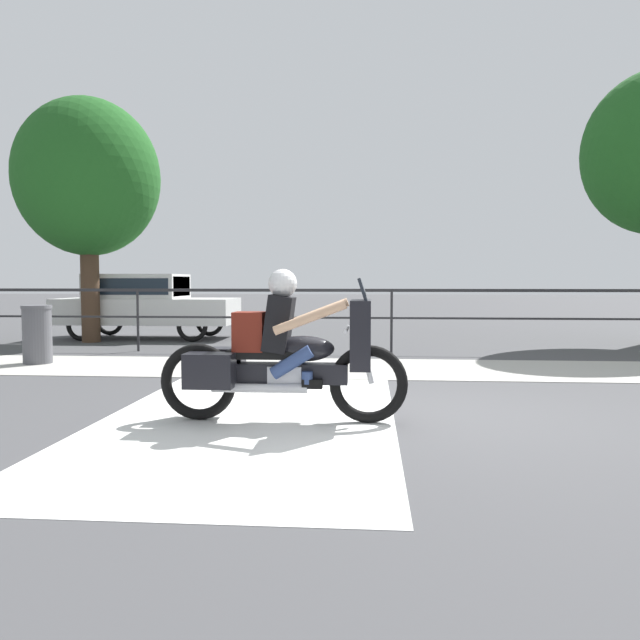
# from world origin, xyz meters

# --- Properties ---
(ground_plane) EXTENTS (120.00, 120.00, 0.00)m
(ground_plane) POSITION_xyz_m (0.00, 0.00, 0.00)
(ground_plane) COLOR #424244
(sidewalk_band) EXTENTS (44.00, 2.40, 0.01)m
(sidewalk_band) POSITION_xyz_m (0.00, 3.40, 0.01)
(sidewalk_band) COLOR #A8A59E
(sidewalk_band) RESTS_ON ground
(crosswalk_band) EXTENTS (2.99, 6.00, 0.01)m
(crosswalk_band) POSITION_xyz_m (-1.66, -0.20, 0.00)
(crosswalk_band) COLOR silver
(crosswalk_band) RESTS_ON ground
(fence_railing) EXTENTS (36.00, 0.05, 1.27)m
(fence_railing) POSITION_xyz_m (0.00, 5.54, 1.00)
(fence_railing) COLOR #232326
(fence_railing) RESTS_ON ground
(motorcycle) EXTENTS (2.52, 0.76, 1.54)m
(motorcycle) POSITION_xyz_m (-1.29, -0.50, 0.69)
(motorcycle) COLOR black
(motorcycle) RESTS_ON ground
(parked_car) EXTENTS (4.32, 1.73, 1.59)m
(parked_car) POSITION_xyz_m (-6.00, 8.33, 0.92)
(parked_car) COLOR silver
(parked_car) RESTS_ON ground
(trash_bin) EXTENTS (0.50, 0.50, 1.01)m
(trash_bin) POSITION_xyz_m (-6.11, 3.53, 0.51)
(trash_bin) COLOR #515156
(trash_bin) RESTS_ON ground
(tree_behind_car) EXTENTS (3.26, 3.26, 5.59)m
(tree_behind_car) POSITION_xyz_m (-6.90, 7.30, 3.77)
(tree_behind_car) COLOR #473323
(tree_behind_car) RESTS_ON ground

